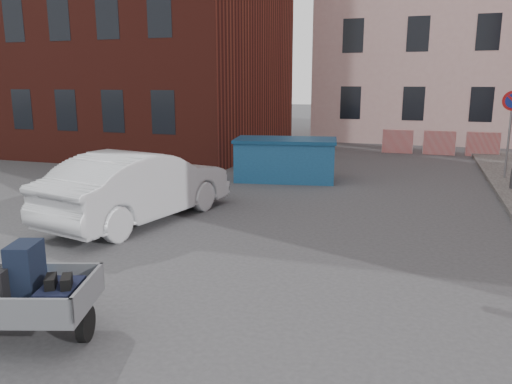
% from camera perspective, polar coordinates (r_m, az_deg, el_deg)
% --- Properties ---
extents(ground, '(120.00, 120.00, 0.00)m').
position_cam_1_polar(ground, '(8.69, -6.35, -8.00)').
color(ground, '#38383A').
rests_on(ground, ground).
extents(building_pink, '(16.00, 8.00, 14.00)m').
position_cam_1_polar(building_pink, '(29.76, 24.50, 19.11)').
color(building_pink, '#C69C98').
rests_on(building_pink, ground).
extents(far_building, '(6.00, 6.00, 8.00)m').
position_cam_1_polar(far_building, '(37.60, -20.84, 13.19)').
color(far_building, maroon).
rests_on(far_building, ground).
extents(no_parking_sign, '(0.60, 0.09, 2.65)m').
position_cam_1_polar(no_parking_sign, '(17.09, 27.15, 7.73)').
color(no_parking_sign, gray).
rests_on(no_parking_sign, sidewalk).
extents(barriers, '(4.70, 0.18, 1.00)m').
position_cam_1_polar(barriers, '(22.53, 20.21, 5.29)').
color(barriers, red).
rests_on(barriers, ground).
extents(trailer, '(1.86, 1.97, 1.20)m').
position_cam_1_polar(trailer, '(6.58, -25.27, -10.39)').
color(trailer, black).
rests_on(trailer, ground).
extents(dumpster, '(3.35, 2.12, 1.31)m').
position_cam_1_polar(dumpster, '(15.63, 3.37, 3.75)').
color(dumpster, '#1C5689').
rests_on(dumpster, ground).
extents(silver_car, '(2.59, 4.98, 1.56)m').
position_cam_1_polar(silver_car, '(11.31, -13.13, 0.69)').
color(silver_car, silver).
rests_on(silver_car, ground).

